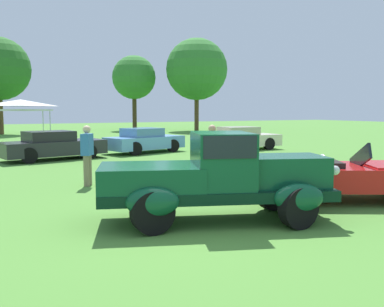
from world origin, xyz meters
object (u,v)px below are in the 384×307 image
Objects in this scene: feature_pickup_truck at (218,176)px; show_car_charcoal at (53,146)px; spectator_near_truck at (87,153)px; neighbor_convertible at (354,176)px; spectator_between_cars at (212,151)px; canopy_tent_center_field at (20,104)px; show_car_cream at (241,138)px; show_car_skyblue at (145,141)px.

show_car_charcoal is (-1.20, 11.78, -0.27)m from feature_pickup_truck.
feature_pickup_truck is 5.08m from spectator_near_truck.
feature_pickup_truck is at bearing -74.85° from spectator_near_truck.
spectator_near_truck is (-0.13, -6.88, 0.31)m from show_car_charcoal.
show_car_charcoal is (-4.97, 11.65, 0.02)m from neighbor_convertible.
spectator_between_cars is at bearing 115.28° from neighbor_convertible.
canopy_tent_center_field is (-0.40, 14.52, 1.51)m from spectator_near_truck.
feature_pickup_truck is 1.08× the size of show_car_cream.
spectator_near_truck is at bearing -144.54° from show_car_cream.
show_car_cream is at bearing 54.58° from feature_pickup_truck.
show_car_charcoal is 7.87m from canopy_tent_center_field.
canopy_tent_center_field is at bearing 143.33° from show_car_cream.
spectator_between_cars is at bearing -98.22° from show_car_skyblue.
canopy_tent_center_field is (-0.54, 7.64, 1.82)m from show_car_charcoal.
show_car_cream is at bearing -10.08° from show_car_skyblue.
feature_pickup_truck is at bearing -178.03° from neighbor_convertible.
spectator_between_cars is (3.38, -1.11, 0.00)m from spectator_near_truck.
spectator_between_cars is 16.15m from canopy_tent_center_field.
show_car_cream is at bearing 68.35° from neighbor_convertible.
spectator_near_truck is at bearing 136.93° from neighbor_convertible.
show_car_charcoal is 1.08× the size of show_car_skyblue.
show_car_charcoal and show_car_skyblue have the same top height.
spectator_near_truck reaches higher than neighbor_convertible.
show_car_skyblue is at bearing 59.26° from spectator_near_truck.
show_car_charcoal is at bearing 88.90° from spectator_near_truck.
spectator_near_truck is 3.55m from spectator_between_cars.
spectator_between_cars reaches higher than show_car_skyblue.
canopy_tent_center_field reaches higher than show_car_cream.
show_car_skyblue is 8.57m from canopy_tent_center_field.
feature_pickup_truck is at bearing -104.68° from show_car_skyblue.
feature_pickup_truck reaches higher than show_car_charcoal.
spectator_between_cars is (3.24, -7.99, 0.31)m from show_car_charcoal.
canopy_tent_center_field is (-5.08, 6.66, 1.82)m from show_car_skyblue.
show_car_skyblue is at bearing 75.32° from feature_pickup_truck.
spectator_near_truck is at bearing -120.74° from show_car_skyblue.
canopy_tent_center_field reaches higher than feature_pickup_truck.
neighbor_convertible is 1.11× the size of show_car_skyblue.
feature_pickup_truck is at bearing -84.90° from canopy_tent_center_field.
neighbor_convertible is 12.61m from show_car_cream.
neighbor_convertible reaches higher than show_car_charcoal.
canopy_tent_center_field is at bearing 127.30° from show_car_skyblue.
canopy_tent_center_field is at bearing 103.60° from spectator_between_cars.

